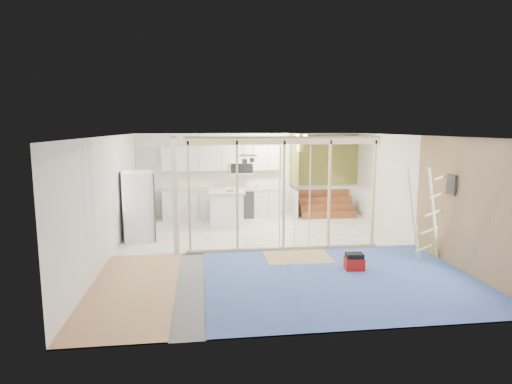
{
  "coord_description": "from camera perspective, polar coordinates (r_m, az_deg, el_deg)",
  "views": [
    {
      "loc": [
        -1.52,
        -9.3,
        2.78
      ],
      "look_at": [
        -0.25,
        0.6,
        1.27
      ],
      "focal_mm": 30.0,
      "sensor_mm": 36.0,
      "label": 1
    }
  ],
  "objects": [
    {
      "name": "stud_frame",
      "position": [
        9.46,
        0.52,
        1.37
      ],
      "size": [
        4.66,
        0.14,
        2.6
      ],
      "color": "#D4C081",
      "rests_on": "room"
    },
    {
      "name": "island",
      "position": [
        12.24,
        -3.92,
        -2.16
      ],
      "size": [
        1.08,
        1.08,
        1.01
      ],
      "rotation": [
        0.0,
        0.0,
        -0.05
      ],
      "color": "white",
      "rests_on": "room"
    },
    {
      "name": "toolbox",
      "position": [
        8.71,
        12.97,
        -9.11
      ],
      "size": [
        0.39,
        0.31,
        0.35
      ],
      "rotation": [
        0.0,
        0.0,
        -0.09
      ],
      "color": "#A5120F",
      "rests_on": "room"
    },
    {
      "name": "bowl",
      "position": [
        12.05,
        -3.27,
        0.28
      ],
      "size": [
        0.36,
        0.36,
        0.07
      ],
      "primitive_type": "imported",
      "rotation": [
        0.0,
        0.0,
        -0.35
      ],
      "color": "beige",
      "rests_on": "island"
    },
    {
      "name": "electrical_panel",
      "position": [
        9.39,
        24.58,
        0.9
      ],
      "size": [
        0.04,
        0.3,
        0.4
      ],
      "primitive_type": "cube",
      "color": "#323337",
      "rests_on": "room"
    },
    {
      "name": "floor_overlays",
      "position": [
        9.89,
        2.29,
        -7.67
      ],
      "size": [
        7.0,
        8.0,
        0.03
      ],
      "color": "silver",
      "rests_on": "room"
    },
    {
      "name": "upper_cabinets",
      "position": [
        13.17,
        -4.33,
        4.4
      ],
      "size": [
        3.6,
        0.41,
        0.85
      ],
      "color": "silver",
      "rests_on": "room"
    },
    {
      "name": "soap_bottle_a",
      "position": [
        13.02,
        -5.93,
        0.98
      ],
      "size": [
        0.13,
        0.13,
        0.26
      ],
      "primitive_type": "imported",
      "rotation": [
        0.0,
        0.0,
        -0.36
      ],
      "color": "silver",
      "rests_on": "base_cabinets"
    },
    {
      "name": "base_cabinets",
      "position": [
        12.87,
        -7.57,
        -1.82
      ],
      "size": [
        4.45,
        2.24,
        0.93
      ],
      "color": "silver",
      "rests_on": "room"
    },
    {
      "name": "green_partition",
      "position": [
        13.57,
        8.01,
        0.74
      ],
      "size": [
        2.25,
        1.51,
        2.6
      ],
      "color": "olive",
      "rests_on": "room"
    },
    {
      "name": "pot_rack",
      "position": [
        11.29,
        -1.11,
        4.62
      ],
      "size": [
        0.52,
        0.52,
        0.72
      ],
      "color": "black",
      "rests_on": "room"
    },
    {
      "name": "fridge",
      "position": [
        10.95,
        -15.46,
        -1.82
      ],
      "size": [
        0.91,
        0.88,
        1.72
      ],
      "rotation": [
        0.0,
        0.0,
        0.26
      ],
      "color": "white",
      "rests_on": "room"
    },
    {
      "name": "sheathing_panel",
      "position": [
        8.97,
        26.72,
        -1.83
      ],
      "size": [
        0.02,
        4.0,
        2.6
      ],
      "primitive_type": "cube",
      "color": "tan",
      "rests_on": "room"
    },
    {
      "name": "room",
      "position": [
        9.54,
        1.96,
        -0.33
      ],
      "size": [
        7.01,
        8.01,
        2.61
      ],
      "color": "slate",
      "rests_on": "ground"
    },
    {
      "name": "ceiling_light",
      "position": [
        12.65,
        6.11,
        7.47
      ],
      "size": [
        0.32,
        0.32,
        0.08
      ],
      "primitive_type": "cylinder",
      "color": "#FFEABF",
      "rests_on": "room"
    },
    {
      "name": "soap_bottle_b",
      "position": [
        13.14,
        0.19,
        0.93
      ],
      "size": [
        0.1,
        0.1,
        0.19
      ],
      "primitive_type": "imported",
      "rotation": [
        0.0,
        0.0,
        0.1
      ],
      "color": "silver",
      "rests_on": "base_cabinets"
    },
    {
      "name": "ladder",
      "position": [
        9.57,
        21.76,
        -2.73
      ],
      "size": [
        1.05,
        0.18,
        1.96
      ],
      "rotation": [
        0.0,
        0.0,
        0.29
      ],
      "color": "#DACB85",
      "rests_on": "room"
    }
  ]
}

